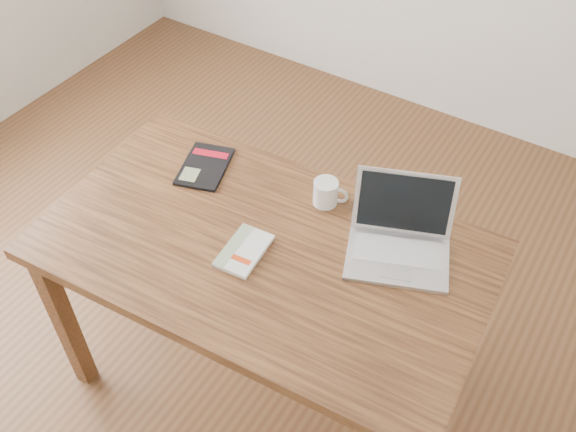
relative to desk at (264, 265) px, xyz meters
The scene contains 6 objects.
room 0.73m from the desk, 155.85° to the right, with size 4.04×4.04×2.70m.
desk is the anchor object (origin of this frame).
white_guidebook 0.11m from the desk, 121.07° to the right, with size 0.13×0.19×0.02m.
black_guidebook 0.41m from the desk, 152.60° to the left, with size 0.20×0.25×0.01m.
laptop 0.42m from the desk, 30.80° to the left, with size 0.37×0.36×0.20m.
coffee_mug 0.30m from the desk, 75.39° to the left, with size 0.11×0.08×0.08m.
Camera 1 is at (0.86, -0.94, 2.17)m, focal length 40.00 mm.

